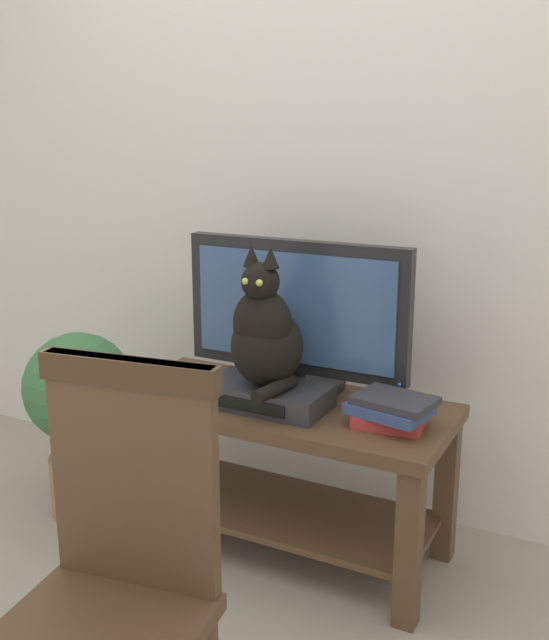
% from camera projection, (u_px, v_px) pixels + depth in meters
% --- Properties ---
extents(ground_plane, '(12.00, 12.00, 0.00)m').
position_uv_depth(ground_plane, '(187.00, 640.00, 2.20)').
color(ground_plane, gray).
extents(back_wall, '(7.00, 0.12, 2.80)m').
position_uv_depth(back_wall, '(340.00, 144.00, 2.78)').
color(back_wall, silver).
rests_on(back_wall, ground).
extents(tv_stand, '(1.16, 0.52, 0.56)m').
position_uv_depth(tv_stand, '(281.00, 447.00, 2.58)').
color(tv_stand, '#513823').
rests_on(tv_stand, ground).
extents(tv, '(0.81, 0.20, 0.54)m').
position_uv_depth(tv, '(296.00, 314.00, 2.56)').
color(tv, black).
rests_on(tv, tv_stand).
extents(media_box, '(0.41, 0.23, 0.08)m').
position_uv_depth(media_box, '(268.00, 395.00, 2.48)').
color(media_box, '#2D2D30').
rests_on(media_box, tv_stand).
extents(cat, '(0.23, 0.31, 0.47)m').
position_uv_depth(cat, '(266.00, 334.00, 2.41)').
color(cat, black).
rests_on(cat, media_box).
extents(wooden_chair, '(0.46, 0.46, 1.00)m').
position_uv_depth(wooden_chair, '(114.00, 570.00, 1.55)').
color(wooden_chair, '#513823').
rests_on(wooden_chair, ground).
extents(book_stack, '(0.28, 0.23, 0.10)m').
position_uv_depth(book_stack, '(391.00, 411.00, 2.32)').
color(book_stack, '#B2332D').
rests_on(book_stack, tv_stand).
extents(potted_plant, '(0.41, 0.41, 0.72)m').
position_uv_depth(potted_plant, '(80.00, 406.00, 2.82)').
color(potted_plant, '#9E6B4C').
rests_on(potted_plant, ground).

